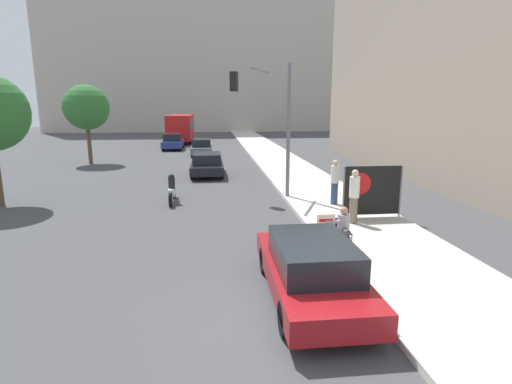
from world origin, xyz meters
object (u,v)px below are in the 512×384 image
at_px(street_tree_midblock, 86,108).
at_px(car_on_road_nearest, 207,164).
at_px(pedestrian_behind, 335,182).
at_px(car_on_road_midblock, 202,147).
at_px(motorcycle_on_road, 172,190).
at_px(jogger_on_sidewalk, 354,196).
at_px(seated_protester, 343,227).
at_px(car_on_road_distant, 173,142).
at_px(city_bus_on_road, 181,127).
at_px(parked_car_curbside, 311,268).
at_px(protest_banner, 372,190).
at_px(traffic_light_pole, 268,109).

bearing_deg(street_tree_midblock, car_on_road_nearest, -35.29).
distance_m(pedestrian_behind, car_on_road_midblock, 19.67).
bearing_deg(motorcycle_on_road, car_on_road_midblock, 87.02).
xyz_separation_m(jogger_on_sidewalk, street_tree_midblock, (-13.54, 17.28, 2.89)).
bearing_deg(seated_protester, car_on_road_nearest, 113.23).
bearing_deg(seated_protester, jogger_on_sidewalk, 71.54).
bearing_deg(car_on_road_distant, jogger_on_sidewalk, -72.33).
xyz_separation_m(car_on_road_midblock, city_bus_on_road, (-2.67, 13.47, 1.10)).
bearing_deg(parked_car_curbside, car_on_road_distant, 100.41).
relative_size(seated_protester, city_bus_on_road, 0.12).
relative_size(seated_protester, protest_banner, 0.54).
bearing_deg(pedestrian_behind, motorcycle_on_road, -40.83).
bearing_deg(seated_protester, city_bus_on_road, 108.07).
distance_m(seated_protester, motorcycle_on_road, 8.66).
bearing_deg(car_on_road_midblock, pedestrian_behind, -72.88).
relative_size(seated_protester, parked_car_curbside, 0.26).
xyz_separation_m(jogger_on_sidewalk, motorcycle_on_road, (-6.50, 4.41, -0.58)).
bearing_deg(pedestrian_behind, car_on_road_midblock, -99.57).
bearing_deg(street_tree_midblock, seated_protester, -57.79).
xyz_separation_m(seated_protester, traffic_light_pole, (-1.15, 7.15, 3.19)).
relative_size(car_on_road_nearest, car_on_road_midblock, 1.00).
distance_m(car_on_road_nearest, car_on_road_distant, 15.81).
bearing_deg(jogger_on_sidewalk, car_on_road_midblock, -103.54).
relative_size(car_on_road_midblock, car_on_road_distant, 1.01).
xyz_separation_m(protest_banner, city_bus_on_road, (-9.17, 34.35, 0.66)).
xyz_separation_m(seated_protester, pedestrian_behind, (1.33, 5.12, 0.30)).
bearing_deg(pedestrian_behind, city_bus_on_road, -101.99).
relative_size(protest_banner, city_bus_on_road, 0.22).
bearing_deg(protest_banner, car_on_road_midblock, 107.28).
bearing_deg(street_tree_midblock, city_bus_on_road, 73.47).
bearing_deg(traffic_light_pole, city_bus_on_road, 101.20).
xyz_separation_m(pedestrian_behind, car_on_road_distant, (-8.69, 23.98, -0.33)).
height_order(seated_protester, car_on_road_nearest, car_on_road_nearest).
bearing_deg(seated_protester, street_tree_midblock, 129.47).
bearing_deg(seated_protester, motorcycle_on_road, 135.47).
relative_size(seated_protester, traffic_light_pole, 0.21).
height_order(traffic_light_pole, car_on_road_distant, traffic_light_pole).
distance_m(car_on_road_nearest, motorcycle_on_road, 7.02).
height_order(jogger_on_sidewalk, car_on_road_midblock, jogger_on_sidewalk).
bearing_deg(protest_banner, seated_protester, -123.93).
height_order(traffic_light_pole, car_on_road_nearest, traffic_light_pole).
xyz_separation_m(seated_protester, parked_car_curbside, (-1.55, -2.52, -0.10)).
height_order(protest_banner, street_tree_midblock, street_tree_midblock).
xyz_separation_m(seated_protester, street_tree_midblock, (-12.39, 19.67, 3.22)).
bearing_deg(protest_banner, city_bus_on_road, 104.95).
xyz_separation_m(car_on_road_midblock, motorcycle_on_road, (-0.89, -17.11, -0.17)).
distance_m(jogger_on_sidewalk, parked_car_curbside, 5.62).
relative_size(jogger_on_sidewalk, pedestrian_behind, 1.02).
bearing_deg(car_on_road_nearest, car_on_road_distant, 102.58).
bearing_deg(seated_protester, traffic_light_pole, 106.42).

